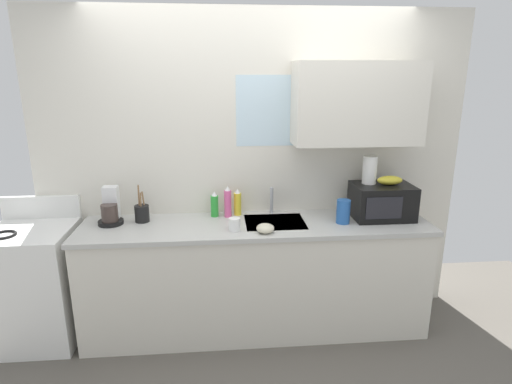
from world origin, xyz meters
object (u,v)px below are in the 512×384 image
at_px(dish_soap_bottle_pink, 228,202).
at_px(stove_range, 36,284).
at_px(paper_towel_roll, 370,170).
at_px(mug_white, 234,224).
at_px(banana_bunch, 390,180).
at_px(cereal_canister, 343,212).
at_px(microwave, 382,201).
at_px(dish_soap_bottle_yellow, 238,203).
at_px(coffee_maker, 111,210).
at_px(small_bowl, 265,228).
at_px(utensil_crock, 142,213).
at_px(dish_soap_bottle_green, 215,205).

bearing_deg(dish_soap_bottle_pink, stove_range, -173.32).
distance_m(paper_towel_roll, mug_white, 1.15).
relative_size(banana_bunch, mug_white, 2.11).
xyz_separation_m(dish_soap_bottle_pink, cereal_canister, (0.88, -0.23, -0.03)).
distance_m(cereal_canister, mug_white, 0.84).
xyz_separation_m(microwave, dish_soap_bottle_yellow, (-1.14, 0.17, -0.03)).
bearing_deg(coffee_maker, cereal_canister, -5.10).
xyz_separation_m(mug_white, small_bowl, (0.22, -0.06, -0.02)).
height_order(banana_bunch, utensil_crock, banana_bunch).
distance_m(paper_towel_roll, small_bowl, 0.97).
xyz_separation_m(stove_range, banana_bunch, (2.74, 0.05, 0.75)).
xyz_separation_m(coffee_maker, dish_soap_bottle_pink, (0.90, 0.07, 0.01)).
bearing_deg(small_bowl, microwave, 14.56).
relative_size(paper_towel_roll, dish_soap_bottle_green, 1.06).
bearing_deg(banana_bunch, microwave, -178.23).
distance_m(paper_towel_roll, cereal_canister, 0.40).
height_order(stove_range, small_bowl, stove_range).
bearing_deg(paper_towel_roll, small_bowl, -160.71).
distance_m(microwave, banana_bunch, 0.18).
distance_m(stove_range, coffee_maker, 0.80).
xyz_separation_m(stove_range, mug_white, (1.52, -0.14, 0.49)).
bearing_deg(paper_towel_roll, dish_soap_bottle_green, 175.58).
distance_m(banana_bunch, coffee_maker, 2.17).
distance_m(dish_soap_bottle_yellow, small_bowl, 0.46).
height_order(microwave, small_bowl, microwave).
distance_m(banana_bunch, mug_white, 1.27).
distance_m(paper_towel_roll, dish_soap_bottle_green, 1.26).
bearing_deg(microwave, coffee_maker, 178.38).
relative_size(dish_soap_bottle_green, small_bowl, 1.59).
bearing_deg(paper_towel_roll, mug_white, -167.44).
relative_size(dish_soap_bottle_pink, utensil_crock, 0.85).
distance_m(microwave, mug_white, 1.19).
bearing_deg(banana_bunch, dish_soap_bottle_green, 173.99).
xyz_separation_m(stove_range, coffee_maker, (0.58, 0.10, 0.55)).
distance_m(banana_bunch, dish_soap_bottle_green, 1.40).
bearing_deg(cereal_canister, coffee_maker, 174.90).
bearing_deg(small_bowl, paper_towel_roll, 19.29).
height_order(microwave, cereal_canister, microwave).
relative_size(stove_range, coffee_maker, 3.86).
xyz_separation_m(microwave, cereal_canister, (-0.34, -0.10, -0.04)).
relative_size(dish_soap_bottle_green, utensil_crock, 0.70).
height_order(coffee_maker, small_bowl, coffee_maker).
distance_m(microwave, dish_soap_bottle_pink, 1.22).
height_order(coffee_maker, dish_soap_bottle_yellow, coffee_maker).
relative_size(stove_range, dish_soap_bottle_yellow, 4.95).
bearing_deg(dish_soap_bottle_yellow, utensil_crock, -172.60).
relative_size(dish_soap_bottle_pink, dish_soap_bottle_green, 1.22).
height_order(mug_white, small_bowl, mug_white).
height_order(banana_bunch, cereal_canister, banana_bunch).
bearing_deg(microwave, dish_soap_bottle_green, 173.70).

